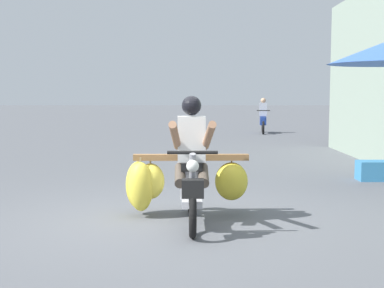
# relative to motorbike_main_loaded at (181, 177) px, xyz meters

# --- Properties ---
(ground_plane) EXTENTS (120.00, 120.00, 0.00)m
(ground_plane) POSITION_rel_motorbike_main_loaded_xyz_m (-0.30, -0.13, -0.55)
(ground_plane) COLOR #56595E
(motorbike_main_loaded) EXTENTS (1.62, 1.76, 1.58)m
(motorbike_main_loaded) POSITION_rel_motorbike_main_loaded_xyz_m (0.00, 0.00, 0.00)
(motorbike_main_loaded) COLOR black
(motorbike_main_loaded) RESTS_ON ground
(motorbike_distant_ahead_left) EXTENTS (0.50, 1.62, 1.40)m
(motorbike_distant_ahead_left) POSITION_rel_motorbike_main_loaded_xyz_m (2.96, 14.38, 0.02)
(motorbike_distant_ahead_left) COLOR black
(motorbike_distant_ahead_left) RESTS_ON ground
(produce_crate) EXTENTS (0.56, 0.40, 0.36)m
(produce_crate) POSITION_rel_motorbike_main_loaded_xyz_m (3.48, 3.02, -0.37)
(produce_crate) COLOR teal
(produce_crate) RESTS_ON ground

